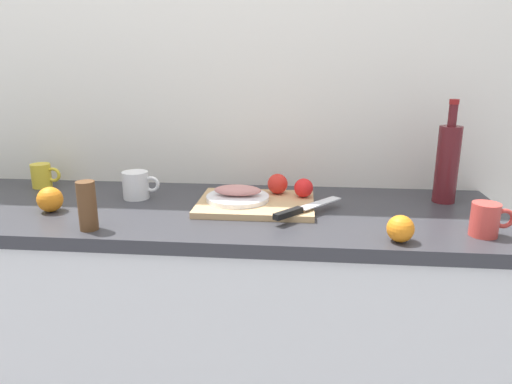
% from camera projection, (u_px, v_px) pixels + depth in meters
% --- Properties ---
extents(back_wall, '(3.20, 0.05, 2.50)m').
position_uv_depth(back_wall, '(209.00, 91.00, 1.74)').
color(back_wall, white).
rests_on(back_wall, ground_plane).
extents(kitchen_counter, '(2.00, 0.60, 0.90)m').
position_uv_depth(kitchen_counter, '(197.00, 329.00, 1.65)').
color(kitchen_counter, white).
rests_on(kitchen_counter, ground_plane).
extents(cutting_board, '(0.37, 0.29, 0.02)m').
position_uv_depth(cutting_board, '(256.00, 204.00, 1.53)').
color(cutting_board, tan).
rests_on(cutting_board, kitchen_counter).
extents(white_plate, '(0.21, 0.21, 0.01)m').
position_uv_depth(white_plate, '(238.00, 198.00, 1.54)').
color(white_plate, white).
rests_on(white_plate, cutting_board).
extents(fish_fillet, '(0.15, 0.07, 0.04)m').
position_uv_depth(fish_fillet, '(238.00, 190.00, 1.53)').
color(fish_fillet, tan).
rests_on(fish_fillet, white_plate).
extents(chef_knife, '(0.21, 0.24, 0.02)m').
position_uv_depth(chef_knife, '(300.00, 209.00, 1.41)').
color(chef_knife, silver).
rests_on(chef_knife, cutting_board).
extents(tomato_0, '(0.07, 0.07, 0.07)m').
position_uv_depth(tomato_0, '(278.00, 184.00, 1.60)').
color(tomato_0, red).
rests_on(tomato_0, cutting_board).
extents(tomato_1, '(0.06, 0.06, 0.06)m').
position_uv_depth(tomato_1, '(304.00, 188.00, 1.56)').
color(tomato_1, red).
rests_on(tomato_1, cutting_board).
extents(wine_bottle, '(0.07, 0.07, 0.34)m').
position_uv_depth(wine_bottle, '(447.00, 162.00, 1.55)').
color(wine_bottle, '#59191E').
rests_on(wine_bottle, kitchen_counter).
extents(coffee_mug_0, '(0.12, 0.08, 0.09)m').
position_uv_depth(coffee_mug_0, '(486.00, 220.00, 1.27)').
color(coffee_mug_0, '#CC3F38').
rests_on(coffee_mug_0, kitchen_counter).
extents(coffee_mug_1, '(0.11, 0.07, 0.09)m').
position_uv_depth(coffee_mug_1, '(42.00, 176.00, 1.75)').
color(coffee_mug_1, yellow).
rests_on(coffee_mug_1, kitchen_counter).
extents(coffee_mug_2, '(0.13, 0.09, 0.09)m').
position_uv_depth(coffee_mug_2, '(136.00, 185.00, 1.61)').
color(coffee_mug_2, white).
rests_on(coffee_mug_2, kitchen_counter).
extents(orange_0, '(0.08, 0.08, 0.08)m').
position_uv_depth(orange_0, '(50.00, 199.00, 1.47)').
color(orange_0, orange).
rests_on(orange_0, kitchen_counter).
extents(orange_1, '(0.07, 0.07, 0.07)m').
position_uv_depth(orange_1, '(400.00, 229.00, 1.23)').
color(orange_1, orange).
rests_on(orange_1, kitchen_counter).
extents(pepper_mill, '(0.05, 0.05, 0.14)m').
position_uv_depth(pepper_mill, '(87.00, 206.00, 1.31)').
color(pepper_mill, brown).
rests_on(pepper_mill, kitchen_counter).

